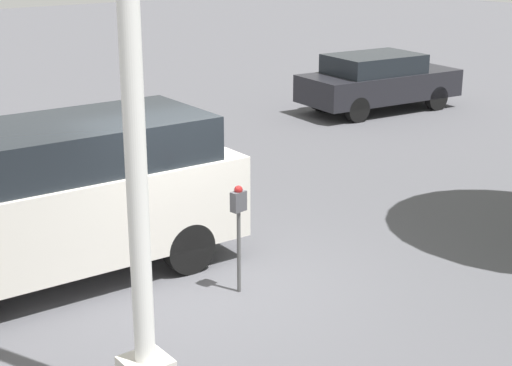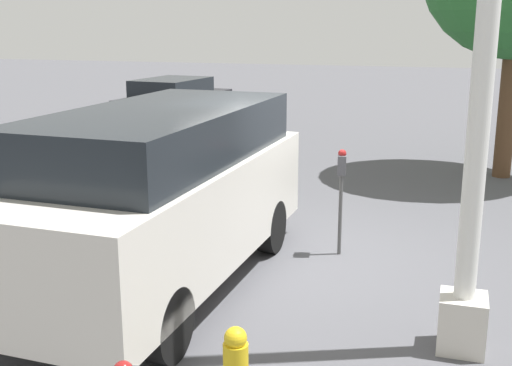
{
  "view_description": "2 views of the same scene",
  "coord_description": "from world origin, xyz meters",
  "px_view_note": "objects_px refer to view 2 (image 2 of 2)",
  "views": [
    {
      "loc": [
        5.24,
        8.13,
        4.49
      ],
      "look_at": [
        -0.52,
        0.49,
        1.41
      ],
      "focal_mm": 55.0,
      "sensor_mm": 36.0,
      "label": 1
    },
    {
      "loc": [
        8.03,
        1.95,
        3.07
      ],
      "look_at": [
        0.33,
        -0.48,
        1.05
      ],
      "focal_mm": 45.0,
      "sensor_mm": 36.0,
      "label": 2
    }
  ],
  "objects_px": {
    "parking_meter_near": "(341,178)",
    "parked_van": "(161,192)",
    "lamp_post": "(484,66)",
    "car_distant": "(175,102)"
  },
  "relations": [
    {
      "from": "parked_van",
      "to": "lamp_post",
      "type": "bearing_deg",
      "value": 82.06
    },
    {
      "from": "parking_meter_near",
      "to": "parked_van",
      "type": "distance_m",
      "value": 2.48
    },
    {
      "from": "lamp_post",
      "to": "parked_van",
      "type": "distance_m",
      "value": 3.79
    },
    {
      "from": "car_distant",
      "to": "parked_van",
      "type": "bearing_deg",
      "value": -150.89
    },
    {
      "from": "parking_meter_near",
      "to": "parked_van",
      "type": "bearing_deg",
      "value": -56.02
    },
    {
      "from": "parked_van",
      "to": "parking_meter_near",
      "type": "bearing_deg",
      "value": 134.43
    },
    {
      "from": "car_distant",
      "to": "parking_meter_near",
      "type": "bearing_deg",
      "value": -138.99
    },
    {
      "from": "lamp_post",
      "to": "parked_van",
      "type": "xyz_separation_m",
      "value": [
        -0.58,
        -3.42,
        -1.54
      ]
    },
    {
      "from": "parked_van",
      "to": "car_distant",
      "type": "distance_m",
      "value": 11.96
    },
    {
      "from": "lamp_post",
      "to": "car_distant",
      "type": "bearing_deg",
      "value": -144.47
    }
  ]
}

